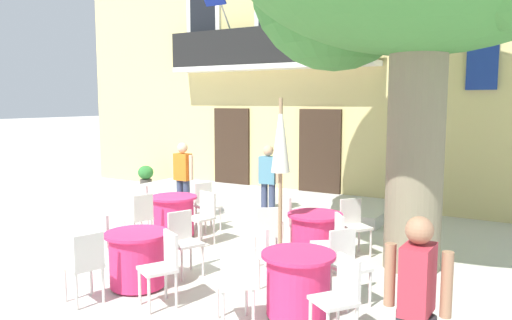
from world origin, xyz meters
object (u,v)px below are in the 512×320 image
object	(u,v)px
cafe_chair_front_3	(206,203)
cafe_table_far_side	(298,284)
cafe_chair_front_0	(146,204)
cafe_chair_front_1	(140,216)
cafe_umbrella	(281,158)
pedestrian_mid_plaza	(183,176)
cafe_chair_middle_1	(184,238)
cafe_chair_far_side_1	(236,280)
cafe_table_middle	(138,259)
cafe_chair_far_side_0	(270,254)
pedestrian_near_entrance	(417,303)
cafe_chair_middle_3	(86,263)
cafe_chair_front_2	(203,214)
cafe_chair_middle_2	(110,238)
cafe_chair_near_tree_1	(291,218)
pedestrian_by_tree	(268,179)
cafe_chair_far_side_3	(347,261)
cafe_table_front	(174,216)
cafe_chair_near_tree_3	(332,241)
cafe_chair_near_tree_0	(354,223)
cafe_chair_near_tree_2	(268,231)
cafe_table_near_tree	(315,237)
cafe_chair_middle_0	(163,264)
cafe_chair_far_side_2	(340,294)
ground_planter_left	(146,176)

from	to	relation	value
cafe_chair_front_3	cafe_table_far_side	world-z (taller)	cafe_chair_front_3
cafe_chair_front_0	cafe_chair_front_1	bearing A→B (deg)	-52.19
cafe_umbrella	pedestrian_mid_plaza	size ratio (longest dim) A/B	1.55
cafe_chair_middle_1	cafe_chair_far_side_1	bearing A→B (deg)	-32.83
cafe_table_middle	cafe_chair_far_side_0	world-z (taller)	cafe_chair_far_side_0
cafe_chair_front_1	cafe_chair_far_side_0	distance (m)	3.10
cafe_chair_far_side_0	pedestrian_near_entrance	world-z (taller)	pedestrian_near_entrance
cafe_chair_middle_3	cafe_chair_front_2	xyz separation A→B (m)	(-0.37, 2.87, 0.00)
cafe_chair_middle_2	cafe_chair_far_side_1	size ratio (longest dim) A/B	1.00
cafe_chair_middle_3	cafe_table_far_side	world-z (taller)	cafe_chair_middle_3
cafe_chair_near_tree_1	cafe_umbrella	bearing A→B (deg)	-72.87
cafe_chair_front_0	pedestrian_by_tree	size ratio (longest dim) A/B	0.57
cafe_table_far_side	pedestrian_near_entrance	world-z (taller)	pedestrian_near_entrance
cafe_chair_far_side_3	pedestrian_near_entrance	xyz separation A→B (m)	(1.26, -1.79, 0.38)
cafe_table_front	pedestrian_mid_plaza	distance (m)	1.42
cafe_chair_front_1	cafe_chair_near_tree_3	bearing A→B (deg)	3.89
cafe_chair_near_tree_0	cafe_chair_middle_1	xyz separation A→B (m)	(-1.78, -2.17, 0.00)
cafe_table_front	cafe_chair_near_tree_2	bearing A→B (deg)	-11.91
cafe_chair_near_tree_3	cafe_chair_middle_1	world-z (taller)	same
cafe_chair_near_tree_1	cafe_chair_far_side_1	xyz separation A→B (m)	(0.84, -2.97, 0.00)
cafe_table_far_side	cafe_chair_far_side_0	xyz separation A→B (m)	(-0.62, 0.43, 0.14)
cafe_table_near_tree	cafe_chair_middle_1	xyz separation A→B (m)	(-1.37, -1.53, 0.14)
cafe_table_middle	cafe_chair_far_side_3	world-z (taller)	cafe_chair_far_side_3
cafe_chair_middle_0	cafe_chair_middle_1	world-z (taller)	same
cafe_chair_front_2	pedestrian_by_tree	xyz separation A→B (m)	(0.21, 1.92, 0.38)
cafe_chair_far_side_0	cafe_umbrella	size ratio (longest dim) A/B	0.36
cafe_chair_front_0	cafe_umbrella	world-z (taller)	cafe_umbrella
cafe_table_middle	cafe_chair_middle_0	xyz separation A→B (m)	(0.70, -0.28, 0.14)
cafe_chair_far_side_2	pedestrian_mid_plaza	distance (m)	5.94
cafe_chair_far_side_2	pedestrian_mid_plaza	world-z (taller)	pedestrian_mid_plaza
cafe_table_near_tree	cafe_chair_near_tree_3	distance (m)	0.77
cafe_chair_middle_1	cafe_table_far_side	distance (m)	2.10
ground_planter_left	pedestrian_mid_plaza	size ratio (longest dim) A/B	0.41
cafe_chair_near_tree_0	cafe_chair_front_3	bearing A→B (deg)	179.11
cafe_chair_front_2	cafe_chair_middle_2	bearing A→B (deg)	-96.64
cafe_chair_far_side_2	pedestrian_mid_plaza	size ratio (longest dim) A/B	0.55
cafe_chair_far_side_3	pedestrian_near_entrance	size ratio (longest dim) A/B	0.57
cafe_chair_middle_1	pedestrian_near_entrance	world-z (taller)	pedestrian_near_entrance
cafe_table_near_tree	cafe_chair_front_2	distance (m)	2.08
cafe_chair_near_tree_0	cafe_chair_middle_3	xyz separation A→B (m)	(-2.11, -3.63, 0.00)
cafe_chair_middle_2	cafe_chair_front_2	xyz separation A→B (m)	(0.22, 1.93, 0.00)
cafe_chair_near_tree_2	cafe_chair_far_side_3	bearing A→B (deg)	-26.08
cafe_chair_far_side_2	cafe_chair_front_0	bearing A→B (deg)	154.37
cafe_chair_front_3	cafe_chair_far_side_3	world-z (taller)	same
cafe_chair_front_2	cafe_chair_far_side_0	bearing A→B (deg)	-33.34
pedestrian_by_tree	cafe_chair_front_1	bearing A→B (deg)	-112.60
cafe_chair_front_0	cafe_chair_middle_3	bearing A→B (deg)	-58.31
cafe_chair_front_1	cafe_chair_middle_3	bearing A→B (deg)	-60.80
cafe_table_front	cafe_chair_front_3	distance (m)	0.77
cafe_chair_middle_1	pedestrian_near_entrance	distance (m)	3.98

